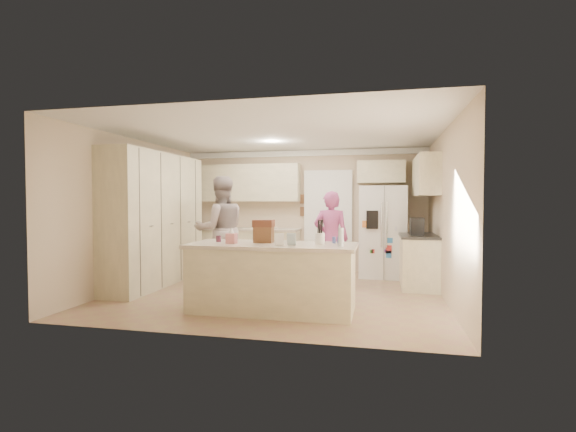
% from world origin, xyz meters
% --- Properties ---
extents(floor, '(5.20, 4.60, 0.02)m').
position_xyz_m(floor, '(0.00, 0.00, -0.01)').
color(floor, '#927754').
rests_on(floor, ground).
extents(ceiling, '(5.20, 4.60, 0.02)m').
position_xyz_m(ceiling, '(0.00, 0.00, 2.61)').
color(ceiling, white).
rests_on(ceiling, wall_back).
extents(wall_back, '(5.20, 0.02, 2.60)m').
position_xyz_m(wall_back, '(0.00, 2.31, 1.30)').
color(wall_back, beige).
rests_on(wall_back, ground).
extents(wall_front, '(5.20, 0.02, 2.60)m').
position_xyz_m(wall_front, '(0.00, -2.31, 1.30)').
color(wall_front, beige).
rests_on(wall_front, ground).
extents(wall_left, '(0.02, 4.60, 2.60)m').
position_xyz_m(wall_left, '(-2.61, 0.00, 1.30)').
color(wall_left, beige).
rests_on(wall_left, ground).
extents(wall_right, '(0.02, 4.60, 2.60)m').
position_xyz_m(wall_right, '(2.61, 0.00, 1.30)').
color(wall_right, beige).
rests_on(wall_right, ground).
extents(crown_back, '(5.20, 0.08, 0.12)m').
position_xyz_m(crown_back, '(0.00, 2.26, 2.53)').
color(crown_back, white).
rests_on(crown_back, wall_back).
extents(pantry_bank, '(0.60, 2.60, 2.35)m').
position_xyz_m(pantry_bank, '(-2.30, 0.20, 1.18)').
color(pantry_bank, beige).
rests_on(pantry_bank, floor).
extents(back_base_cab, '(2.20, 0.60, 0.88)m').
position_xyz_m(back_base_cab, '(-1.15, 2.00, 0.44)').
color(back_base_cab, beige).
rests_on(back_base_cab, floor).
extents(back_countertop, '(2.24, 0.63, 0.04)m').
position_xyz_m(back_countertop, '(-1.15, 1.99, 0.90)').
color(back_countertop, '#BCAE9C').
rests_on(back_countertop, back_base_cab).
extents(back_upper_cab, '(2.20, 0.35, 0.80)m').
position_xyz_m(back_upper_cab, '(-1.15, 2.12, 1.90)').
color(back_upper_cab, beige).
rests_on(back_upper_cab, wall_back).
extents(doorway_opening, '(0.90, 0.06, 2.10)m').
position_xyz_m(doorway_opening, '(0.55, 2.28, 1.05)').
color(doorway_opening, black).
rests_on(doorway_opening, floor).
extents(doorway_casing, '(1.02, 0.03, 2.22)m').
position_xyz_m(doorway_casing, '(0.55, 2.24, 1.05)').
color(doorway_casing, white).
rests_on(doorway_casing, floor).
extents(wall_frame_upper, '(0.15, 0.02, 0.20)m').
position_xyz_m(wall_frame_upper, '(0.02, 2.27, 1.55)').
color(wall_frame_upper, brown).
rests_on(wall_frame_upper, wall_back).
extents(wall_frame_lower, '(0.15, 0.02, 0.20)m').
position_xyz_m(wall_frame_lower, '(0.02, 2.27, 1.28)').
color(wall_frame_lower, brown).
rests_on(wall_frame_lower, wall_back).
extents(refrigerator, '(0.95, 0.77, 1.80)m').
position_xyz_m(refrigerator, '(1.71, 1.83, 0.90)').
color(refrigerator, white).
rests_on(refrigerator, floor).
extents(fridge_seam, '(0.02, 0.02, 1.78)m').
position_xyz_m(fridge_seam, '(1.71, 1.47, 0.90)').
color(fridge_seam, gray).
rests_on(fridge_seam, refrigerator).
extents(fridge_dispenser, '(0.22, 0.03, 0.35)m').
position_xyz_m(fridge_dispenser, '(1.49, 1.46, 1.15)').
color(fridge_dispenser, black).
rests_on(fridge_dispenser, refrigerator).
extents(fridge_handle_l, '(0.02, 0.02, 0.85)m').
position_xyz_m(fridge_handle_l, '(1.66, 1.46, 1.05)').
color(fridge_handle_l, silver).
rests_on(fridge_handle_l, refrigerator).
extents(fridge_handle_r, '(0.02, 0.02, 0.85)m').
position_xyz_m(fridge_handle_r, '(1.76, 1.46, 1.05)').
color(fridge_handle_r, silver).
rests_on(fridge_handle_r, refrigerator).
extents(over_fridge_cab, '(0.95, 0.35, 0.45)m').
position_xyz_m(over_fridge_cab, '(1.65, 2.12, 2.10)').
color(over_fridge_cab, beige).
rests_on(over_fridge_cab, wall_back).
extents(right_base_cab, '(0.60, 1.20, 0.88)m').
position_xyz_m(right_base_cab, '(2.30, 1.00, 0.44)').
color(right_base_cab, beige).
rests_on(right_base_cab, floor).
extents(right_countertop, '(0.63, 1.24, 0.04)m').
position_xyz_m(right_countertop, '(2.29, 1.00, 0.90)').
color(right_countertop, '#2D2B28').
rests_on(right_countertop, right_base_cab).
extents(right_upper_cab, '(0.35, 1.50, 0.70)m').
position_xyz_m(right_upper_cab, '(2.43, 1.20, 1.95)').
color(right_upper_cab, beige).
rests_on(right_upper_cab, wall_right).
extents(coffee_maker, '(0.22, 0.28, 0.30)m').
position_xyz_m(coffee_maker, '(2.25, 0.80, 1.07)').
color(coffee_maker, black).
rests_on(coffee_maker, right_countertop).
extents(island_base, '(2.20, 0.90, 0.88)m').
position_xyz_m(island_base, '(0.20, -1.10, 0.44)').
color(island_base, beige).
rests_on(island_base, floor).
extents(island_top, '(2.28, 0.96, 0.05)m').
position_xyz_m(island_top, '(0.20, -1.10, 0.90)').
color(island_top, '#BCAE9C').
rests_on(island_top, island_base).
extents(utensil_crock, '(0.13, 0.13, 0.15)m').
position_xyz_m(utensil_crock, '(0.85, -1.05, 1.00)').
color(utensil_crock, white).
rests_on(utensil_crock, island_top).
extents(tissue_box, '(0.13, 0.13, 0.14)m').
position_xyz_m(tissue_box, '(-0.35, -1.20, 1.00)').
color(tissue_box, '#DB7D85').
rests_on(tissue_box, island_top).
extents(tissue_plume, '(0.08, 0.08, 0.08)m').
position_xyz_m(tissue_plume, '(-0.35, -1.20, 1.10)').
color(tissue_plume, white).
rests_on(tissue_plume, tissue_box).
extents(dollhouse_body, '(0.26, 0.18, 0.22)m').
position_xyz_m(dollhouse_body, '(0.05, -1.00, 1.04)').
color(dollhouse_body, brown).
rests_on(dollhouse_body, island_top).
extents(dollhouse_roof, '(0.28, 0.20, 0.10)m').
position_xyz_m(dollhouse_roof, '(0.05, -1.00, 1.20)').
color(dollhouse_roof, '#592D1E').
rests_on(dollhouse_roof, dollhouse_body).
extents(jam_jar, '(0.07, 0.07, 0.09)m').
position_xyz_m(jam_jar, '(-0.60, -1.05, 0.97)').
color(jam_jar, '#59263F').
rests_on(jam_jar, island_top).
extents(greeting_card_a, '(0.12, 0.06, 0.16)m').
position_xyz_m(greeting_card_a, '(0.35, -1.30, 1.01)').
color(greeting_card_a, white).
rests_on(greeting_card_a, island_top).
extents(greeting_card_b, '(0.12, 0.05, 0.16)m').
position_xyz_m(greeting_card_b, '(0.50, -1.25, 1.01)').
color(greeting_card_b, silver).
rests_on(greeting_card_b, island_top).
extents(water_bottle, '(0.07, 0.07, 0.24)m').
position_xyz_m(water_bottle, '(1.15, -1.25, 1.04)').
color(water_bottle, silver).
rests_on(water_bottle, island_top).
extents(shaker_salt, '(0.05, 0.05, 0.09)m').
position_xyz_m(shaker_salt, '(1.02, -0.88, 0.97)').
color(shaker_salt, '#4656A2').
rests_on(shaker_salt, island_top).
extents(shaker_pepper, '(0.05, 0.05, 0.09)m').
position_xyz_m(shaker_pepper, '(1.09, -0.88, 0.97)').
color(shaker_pepper, '#4656A2').
rests_on(shaker_pepper, island_top).
extents(teen_boy, '(1.20, 1.14, 1.96)m').
position_xyz_m(teen_boy, '(-1.22, 0.57, 0.98)').
color(teen_boy, gray).
rests_on(teen_boy, floor).
extents(teen_girl, '(0.62, 0.41, 1.68)m').
position_xyz_m(teen_girl, '(0.79, 0.74, 0.84)').
color(teen_girl, '#B8488C').
rests_on(teen_girl, floor).
extents(fridge_magnets, '(0.76, 0.02, 1.44)m').
position_xyz_m(fridge_magnets, '(1.71, 1.47, 0.90)').
color(fridge_magnets, tan).
rests_on(fridge_magnets, refrigerator).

